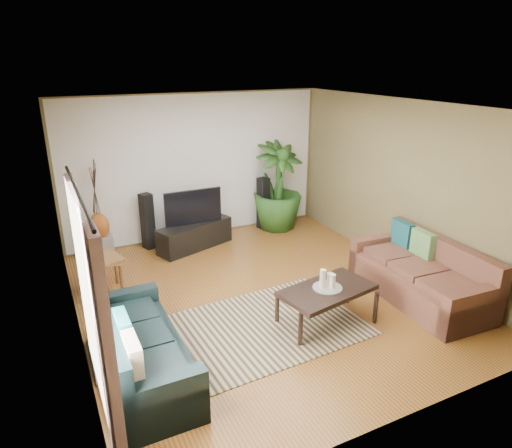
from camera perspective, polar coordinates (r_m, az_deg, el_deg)
floor at (r=6.77m, az=0.75°, el=-8.91°), size 5.50×5.50×0.00m
ceiling at (r=5.94m, az=0.88°, el=14.49°), size 5.50×5.50×0.00m
wall_back at (r=8.68m, az=-7.49°, el=7.09°), size 5.00×0.00×5.00m
wall_front at (r=4.16m, az=18.40°, el=-8.74°), size 5.00×0.00×5.00m
wall_left at (r=5.62m, az=-22.59°, el=-1.63°), size 0.00×5.50×5.50m
wall_right at (r=7.64m, az=17.84°, el=4.50°), size 0.00×5.50×5.50m
backwall_panel at (r=8.67m, az=-7.46°, el=7.08°), size 4.90×0.00×4.90m
window_pane at (r=4.13m, az=-20.55°, el=-8.42°), size 0.00×1.80×1.80m
curtain_near at (r=3.63m, az=-17.80°, el=-17.06°), size 0.08×0.35×2.20m
curtain_far at (r=4.92m, az=-20.64°, el=-7.01°), size 0.08×0.35×2.20m
curtain_rod at (r=3.81m, az=-21.45°, el=3.72°), size 0.03×1.90×0.03m
sofa_left at (r=5.17m, az=-14.31°, el=-14.16°), size 0.84×1.96×0.85m
sofa_right at (r=6.93m, az=19.79°, el=-5.51°), size 1.07×2.16×0.85m
area_rug at (r=6.06m, az=1.18°, el=-12.63°), size 2.52×1.84×0.01m
coffee_table at (r=6.09m, az=8.79°, el=-10.01°), size 1.32×0.88×0.50m
candle_tray at (r=5.97m, az=8.92°, el=-7.87°), size 0.38×0.38×0.02m
candle_tall at (r=5.90m, az=8.34°, el=-6.76°), size 0.08×0.08×0.24m
candle_mid at (r=5.91m, az=9.52°, el=-7.06°), size 0.08×0.08×0.19m
candle_short at (r=6.01m, az=9.20°, el=-6.76°), size 0.08×0.08×0.16m
tv_stand at (r=8.35m, az=-7.64°, el=-1.44°), size 1.48×0.87×0.47m
television at (r=8.19m, az=-7.86°, el=2.15°), size 1.04×0.06×0.61m
speaker_left at (r=8.41m, az=-13.40°, el=0.33°), size 0.24×0.25×1.02m
speaker_right at (r=9.15m, az=0.92°, el=2.59°), size 0.23×0.25×1.05m
potted_plant at (r=9.09m, az=2.68°, el=4.74°), size 1.13×1.13×1.75m
plant_pot at (r=9.31m, az=2.61°, el=0.30°), size 0.32×0.32×0.25m
pedestal at (r=8.40m, az=-18.75°, el=-2.60°), size 0.38×0.38×0.38m
vase at (r=8.28m, az=-19.02°, el=-0.30°), size 0.34×0.34×0.48m
side_table at (r=7.09m, az=-18.54°, el=-6.11°), size 0.64×0.64×0.55m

